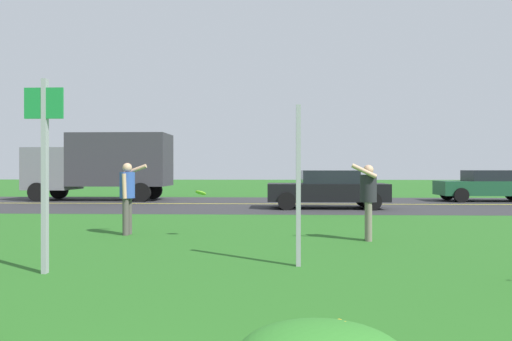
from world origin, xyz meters
The scene contains 11 objects.
ground_plane centered at (0.00, 9.83, 0.00)m, with size 120.00×120.00×0.00m, color #26601E.
highway_strip centered at (0.00, 19.65, 0.00)m, with size 120.00×9.85×0.01m, color #2D2D30.
highway_center_stripe centered at (0.00, 19.65, 0.01)m, with size 120.00×0.16×0.00m, color yellow.
sign_post_near_path centered at (-2.77, 5.61, 1.67)m, with size 0.56×0.10×2.77m.
sign_post_by_roadside centered at (0.86, 6.30, 1.24)m, with size 0.07×0.10×2.47m.
person_thrower_blue_shirt centered at (-2.86, 9.70, 0.98)m, with size 0.58×0.51×1.63m.
person_catcher_dark_shirt centered at (2.44, 9.03, 0.95)m, with size 0.56×0.51×1.61m.
frisbee_lime centered at (-1.13, 9.36, 0.97)m, with size 0.25×0.23×0.15m.
car_dark_green_leftmost centered at (10.38, 21.87, 0.74)m, with size 4.50×2.00×1.45m.
car_black_center_left centered at (2.47, 17.44, 0.74)m, with size 4.50×2.00×1.45m.
box_truck_gray centered at (-7.88, 21.87, 1.80)m, with size 6.70×2.46×3.20m.
Camera 1 is at (0.53, -1.14, 1.48)m, focal length 34.00 mm.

